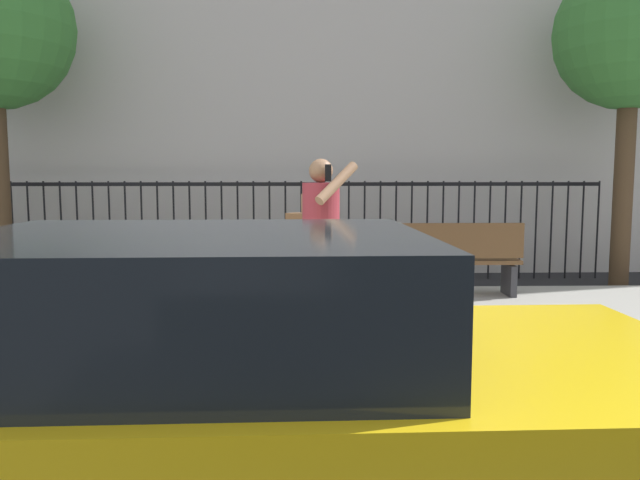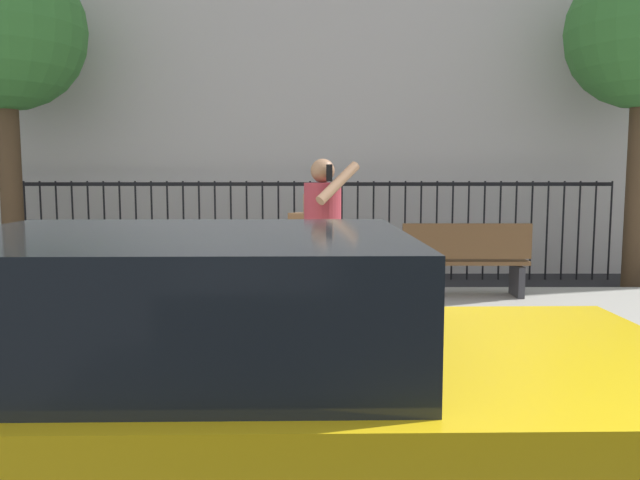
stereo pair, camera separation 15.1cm
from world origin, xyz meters
The scene contains 7 objects.
ground_plane centered at (0.00, 0.00, 0.00)m, with size 60.00×60.00×0.00m, color black.
sidewalk centered at (0.00, 2.20, 0.07)m, with size 28.00×4.40×0.15m, color #9E9B93.
iron_fence centered at (0.00, 5.90, 1.02)m, with size 12.03×0.04×1.60m.
taxi_yellow centered at (0.84, -1.33, 0.70)m, with size 4.23×1.92×1.45m.
pedestrian_on_phone centered at (1.31, 1.61, 1.14)m, with size 0.68×0.69×1.70m.
street_bench centered at (3.13, 3.70, 0.65)m, with size 1.60×0.45×0.95m.
street_tree_mid centered at (5.99, 5.14, 3.72)m, with size 2.21×2.21×4.87m.
Camera 1 is at (1.16, -4.02, 1.70)m, focal length 34.63 mm.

